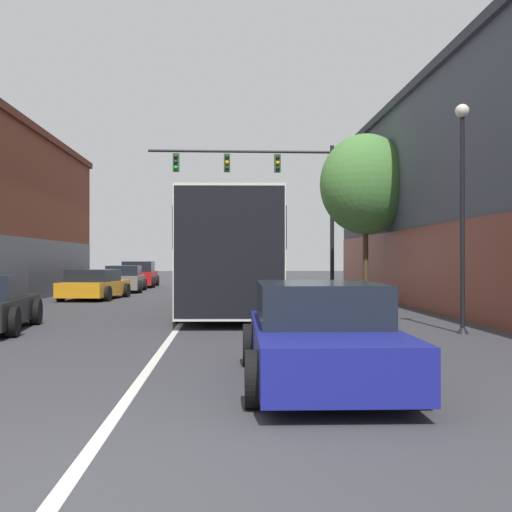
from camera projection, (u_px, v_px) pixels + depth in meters
ground_plane at (59, 495)px, 4.11m from camera, size 160.00×160.00×0.00m
lane_center_line at (187, 315)px, 17.38m from camera, size 0.14×38.58×0.01m
bus at (235, 251)px, 18.58m from camera, size 3.18×10.45×3.35m
hatchback_foreground at (320, 334)px, 7.92m from camera, size 2.09×4.27×1.30m
parked_car_left_mid at (95, 285)px, 24.33m from camera, size 2.42×4.31×1.21m
parked_car_left_far at (139, 275)px, 35.28m from camera, size 2.21×4.68×1.50m
parked_car_left_distant at (124, 279)px, 29.94m from camera, size 2.10×4.23×1.31m
traffic_signal_gantry at (272, 183)px, 26.83m from camera, size 8.34×0.36×6.76m
street_lamp at (462, 205)px, 13.05m from camera, size 0.30×0.30×5.02m
street_tree_near at (366, 184)px, 23.29m from camera, size 3.56×3.20×6.51m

